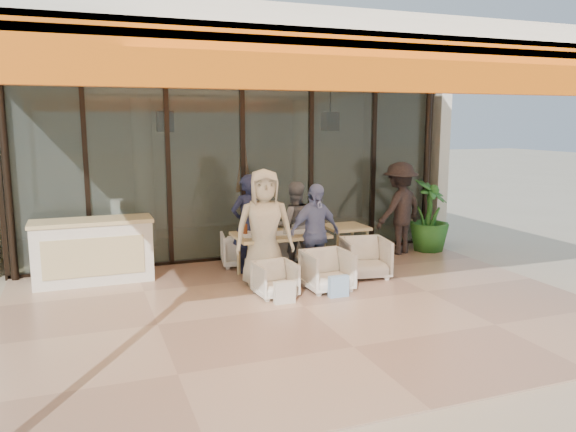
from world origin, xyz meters
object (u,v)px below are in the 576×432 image
dining_table (280,237)px  side_chair (365,256)px  chair_near_left (275,278)px  standing_woman (399,209)px  host_counter (93,251)px  chair_near_right (327,269)px  chair_far_left (240,248)px  side_table (345,232)px  diner_navy (248,224)px  diner_periwinkle (315,233)px  diner_grey (294,226)px  chair_far_right (284,245)px  diner_cream (264,229)px  potted_palm (429,216)px

dining_table → side_chair: dining_table is taller
chair_near_left → standing_woman: bearing=23.8°
host_counter → chair_near_right: (3.31, -1.67, -0.18)m
host_counter → standing_woman: size_ratio=1.03×
host_counter → standing_woman: (5.59, 0.01, 0.37)m
chair_far_left → side_table: size_ratio=0.90×
side_chair → chair_near_right: bearing=-144.0°
diner_navy → diner_periwinkle: bearing=117.4°
diner_grey → side_chair: diner_grey is taller
host_counter → chair_near_left: size_ratio=3.17×
standing_woman → side_table: bearing=-1.4°
standing_woman → chair_near_left: bearing=7.5°
chair_near_right → diner_navy: size_ratio=0.41×
host_counter → chair_far_right: host_counter is taller
chair_near_right → standing_woman: size_ratio=0.39×
chair_far_right → diner_cream: bearing=63.1°
diner_periwinkle → side_chair: size_ratio=2.17×
diner_navy → side_chair: 2.04m
chair_far_right → side_table: bearing=145.2°
side_table → potted_palm: (2.08, 0.50, 0.08)m
host_counter → side_chair: size_ratio=2.51×
dining_table → diner_navy: bearing=132.9°
diner_grey → standing_woman: bearing=-162.5°
chair_near_left → side_table: size_ratio=0.78×
side_table → potted_palm: 2.14m
chair_far_right → chair_near_right: chair_near_right is taller
dining_table → chair_near_right: 1.10m
dining_table → diner_periwinkle: size_ratio=0.94×
chair_far_right → potted_palm: potted_palm is taller
diner_periwinkle → side_table: diner_periwinkle is taller
potted_palm → chair_far_left: bearing=176.7°
diner_navy → side_table: (1.73, -0.22, -0.21)m
host_counter → standing_woman: 5.61m
side_chair → chair_near_left: bearing=-156.0°
host_counter → diner_navy: diner_navy is taller
chair_near_left → diner_navy: bearing=85.5°
diner_periwinkle → diner_navy: bearing=120.6°
diner_cream → diner_periwinkle: (0.84, 0.00, -0.13)m
host_counter → dining_table: (2.89, -0.71, 0.15)m
diner_cream → potted_palm: diner_cream is taller
side_table → potted_palm: potted_palm is taller
diner_grey → dining_table: bearing=56.5°
chair_far_right → potted_palm: size_ratio=0.44×
side_table → potted_palm: bearing=13.4°
diner_periwinkle → host_counter: bearing=148.2°
diner_periwinkle → diner_cream: bearing=167.5°
standing_woman → side_chair: bearing=20.9°
chair_near_left → diner_periwinkle: size_ratio=0.37×
diner_periwinkle → side_chair: diner_periwinkle is taller
host_counter → chair_near_left: host_counter is taller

